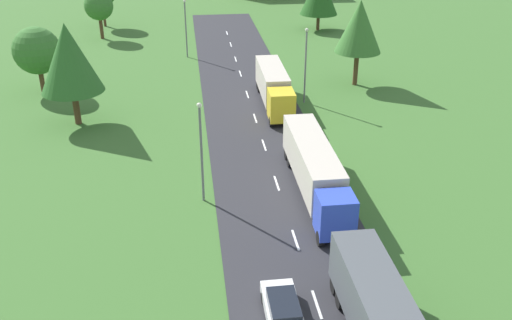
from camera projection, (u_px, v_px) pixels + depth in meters
name	position (u px, v px, depth m)	size (l,w,h in m)	color
road	(293.00, 234.00, 38.17)	(10.00, 140.00, 0.06)	#2B2B30
lane_marking_centre	(304.00, 264.00, 35.11)	(0.16, 121.54, 0.01)	white
truck_second	(315.00, 168.00, 42.22)	(2.55, 14.29, 3.71)	blue
truck_third	(274.00, 86.00, 59.09)	(2.65, 12.60, 3.69)	yellow
car_second	(283.00, 310.00, 30.25)	(1.89, 4.57, 1.53)	white
lamppost_second	(201.00, 148.00, 40.34)	(0.36, 0.36, 7.75)	slate
lamppost_third	(306.00, 62.00, 58.86)	(0.36, 0.36, 8.01)	slate
lamppost_fourth	(186.00, 25.00, 74.49)	(0.36, 0.36, 7.61)	slate
tree_oak	(37.00, 51.00, 62.00)	(5.21, 5.21, 7.30)	#513823
tree_birch	(359.00, 27.00, 63.15)	(5.28, 5.28, 9.72)	#513823
tree_pine	(99.00, 6.00, 83.14)	(4.25, 4.25, 7.02)	#513823
tree_elm	(69.00, 58.00, 52.67)	(5.91, 5.91, 9.87)	#513823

